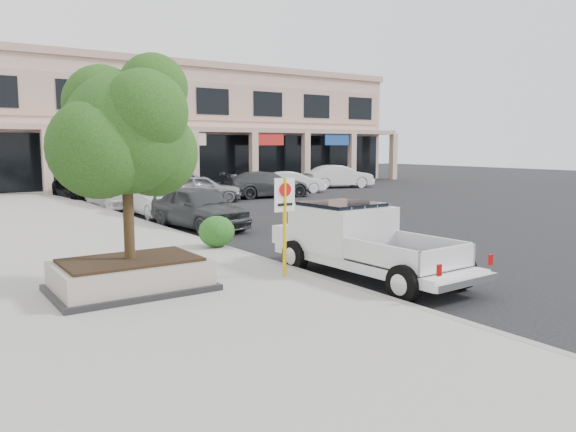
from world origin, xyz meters
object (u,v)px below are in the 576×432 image
object	(u,v)px
lot_car_c	(267,184)
planter_tree	(130,134)
lot_car_b	(292,182)
lot_car_f	(339,176)
lot_car_a	(202,188)
planter	(131,275)
no_parking_sign	(285,213)
curb_car_a	(199,207)
curb_car_b	(154,201)
pickup_truck	(371,242)
curb_car_d	(84,186)
curb_car_c	(117,191)
lot_car_d	(186,183)
lot_car_e	(188,181)

from	to	relation	value
lot_car_c	planter_tree	bearing A→B (deg)	147.37
lot_car_b	lot_car_f	size ratio (longest dim) A/B	0.85
lot_car_a	planter	bearing A→B (deg)	172.18
lot_car_a	lot_car_c	size ratio (longest dim) A/B	0.82
no_parking_sign	curb_car_a	xyz separation A→B (m)	(1.99, 8.81, -0.81)
curb_car_b	lot_car_c	size ratio (longest dim) A/B	0.79
planter	lot_car_f	distance (m)	31.22
pickup_truck	curb_car_d	bearing A→B (deg)	88.47
lot_car_f	lot_car_a	bearing A→B (deg)	121.09
curb_car_c	lot_car_d	xyz separation A→B (m)	(6.39, 5.59, -0.15)
curb_car_a	planter_tree	bearing A→B (deg)	-130.38
pickup_truck	lot_car_a	bearing A→B (deg)	73.94
planter_tree	curb_car_b	bearing A→B (deg)	67.17
no_parking_sign	lot_car_d	xyz separation A→B (m)	(8.22, 23.87, -0.95)
curb_car_c	planter	bearing A→B (deg)	-104.91
curb_car_d	lot_car_f	xyz separation A→B (m)	(18.05, -1.77, 0.10)
curb_car_b	lot_car_d	world-z (taller)	curb_car_b
planter	no_parking_sign	distance (m)	3.68
planter_tree	lot_car_a	world-z (taller)	planter_tree
pickup_truck	lot_car_a	world-z (taller)	pickup_truck
curb_car_d	lot_car_b	xyz separation A→B (m)	(12.50, -3.63, -0.03)
planter	lot_car_a	size ratio (longest dim) A/B	0.71
lot_car_b	lot_car_f	world-z (taller)	lot_car_f
no_parking_sign	lot_car_e	bearing A→B (deg)	70.58
lot_car_a	lot_car_f	size ratio (longest dim) A/B	0.89
curb_car_c	lot_car_e	xyz separation A→B (m)	(6.86, 6.36, -0.12)
lot_car_c	lot_car_d	xyz separation A→B (m)	(-2.82, 5.56, -0.11)
planter	curb_car_d	size ratio (longest dim) A/B	0.60
lot_car_d	lot_car_e	world-z (taller)	lot_car_e
lot_car_a	lot_car_c	distance (m)	4.52
lot_car_b	no_parking_sign	bearing A→B (deg)	159.89
pickup_truck	lot_car_c	bearing A→B (deg)	62.27
lot_car_a	lot_car_b	xyz separation A→B (m)	(7.55, 1.93, -0.06)
curb_car_b	curb_car_c	size ratio (longest dim) A/B	0.76
planter	curb_car_b	world-z (taller)	curb_car_b
no_parking_sign	curb_car_d	size ratio (longest dim) A/B	0.43
curb_car_c	lot_car_b	distance (m)	12.36
lot_car_e	planter_tree	bearing A→B (deg)	175.71
planter_tree	lot_car_b	size ratio (longest dim) A/B	0.93
no_parking_sign	curb_car_c	xyz separation A→B (m)	(1.83, 18.28, -0.80)
curb_car_d	lot_car_a	size ratio (longest dim) A/B	1.18
planter_tree	lot_car_a	distance (m)	19.92
planter	curb_car_d	distance (m)	23.38
planter_tree	lot_car_e	size ratio (longest dim) A/B	0.96
planter	curb_car_b	bearing A→B (deg)	66.90
lot_car_e	lot_car_f	world-z (taller)	lot_car_f
no_parking_sign	pickup_truck	world-z (taller)	no_parking_sign
lot_car_a	lot_car_b	size ratio (longest dim) A/B	1.04
planter	lot_car_d	distance (m)	25.90
pickup_truck	lot_car_c	distance (m)	21.30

